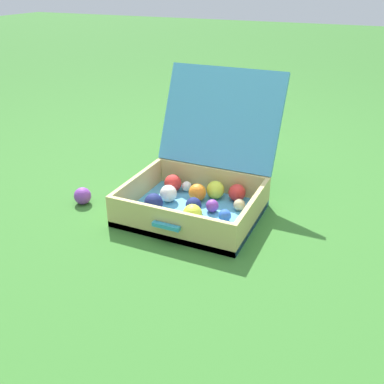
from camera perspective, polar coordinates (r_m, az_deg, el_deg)
ground_plane at (r=1.88m, az=1.39°, el=-2.28°), size 16.00×16.00×0.00m
open_suitcase at (r=1.85m, az=0.94°, el=1.19°), size 0.53×0.65×0.54m
stray_ball_on_grass at (r=1.97m, az=-13.98°, el=-0.48°), size 0.07×0.07×0.07m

